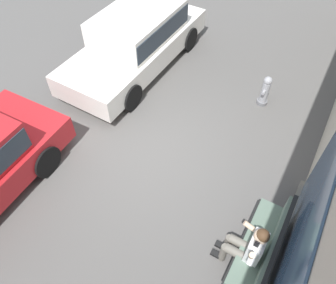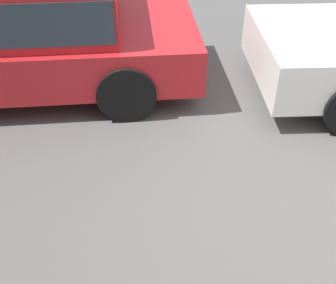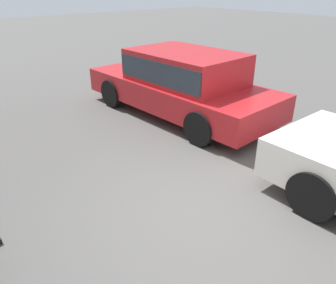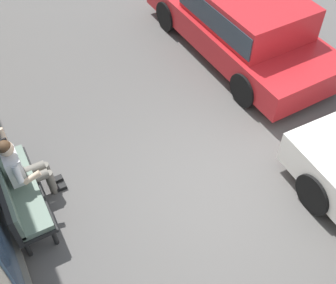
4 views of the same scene
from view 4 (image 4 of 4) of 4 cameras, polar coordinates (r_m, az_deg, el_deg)
ground_plane at (r=6.84m, az=7.22°, el=-6.58°), size 60.00×60.00×0.00m
bench at (r=6.52m, az=-20.22°, el=-6.05°), size 1.72×0.55×0.98m
person_on_phone at (r=6.55m, az=-19.14°, el=-3.38°), size 0.73×0.74×1.32m
parked_car_mid at (r=9.08m, az=9.96°, el=16.01°), size 4.74×2.06×1.46m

